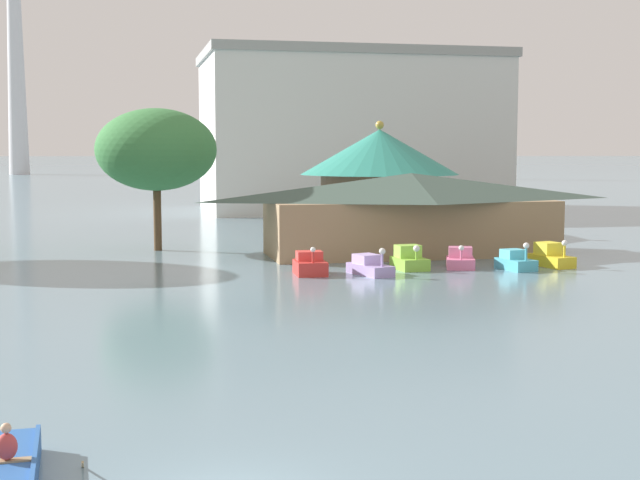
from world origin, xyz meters
name	(u,v)px	position (x,y,z in m)	size (l,w,h in m)	color
rowboat_with_rower	(9,468)	(-4.33, 2.31, 0.30)	(3.16, 3.94, 1.51)	#2D60AD
pedal_boat_red	(310,265)	(8.25, 31.73, 0.53)	(1.75, 2.41, 1.66)	red
pedal_boat_lavender	(370,267)	(11.50, 30.99, 0.45)	(2.19, 3.26, 1.62)	#B299D8
pedal_boat_lime	(409,260)	(14.37, 32.67, 0.56)	(1.81, 2.50, 1.52)	#8CCC3F
pedal_boat_pink	(460,260)	(17.53, 32.65, 0.49)	(2.30, 2.83, 1.45)	pink
pedal_boat_cyan	(515,262)	(20.36, 31.16, 0.48)	(1.85, 2.59, 1.69)	#4CB7CC
pedal_boat_yellow	(551,257)	(23.09, 32.17, 0.56)	(1.94, 3.11, 1.69)	yellow
boathouse	(411,212)	(16.71, 39.56, 2.85)	(20.32, 7.44, 5.43)	#9E7F5B
green_roof_pavilion	(379,174)	(18.80, 54.37, 4.96)	(13.09, 13.09, 9.34)	brown
shoreline_tree_mid	(156,150)	(0.37, 45.86, 6.96)	(8.30, 8.30, 9.81)	brown
background_building_block	(349,132)	(23.78, 84.31, 9.03)	(33.58, 19.96, 18.02)	silver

